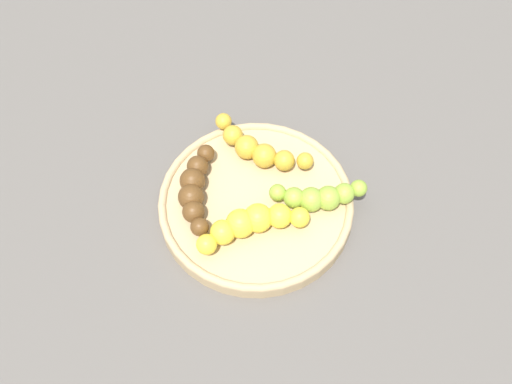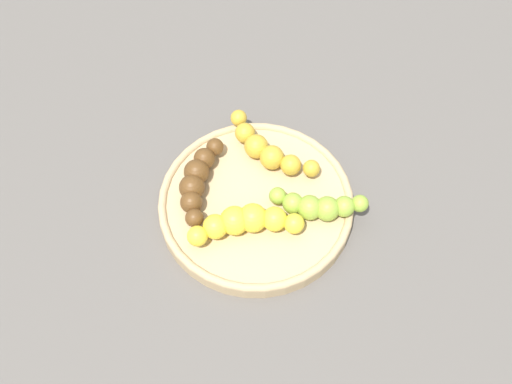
{
  "view_description": "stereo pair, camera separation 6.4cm",
  "coord_description": "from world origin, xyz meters",
  "px_view_note": "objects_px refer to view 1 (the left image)",
  "views": [
    {
      "loc": [
        -0.37,
        0.02,
        0.64
      ],
      "look_at": [
        0.0,
        0.0,
        0.04
      ],
      "focal_mm": 42.23,
      "sensor_mm": 36.0,
      "label": 1
    },
    {
      "loc": [
        -0.37,
        -0.04,
        0.64
      ],
      "look_at": [
        0.0,
        0.0,
        0.04
      ],
      "focal_mm": 42.23,
      "sensor_mm": 36.0,
      "label": 2
    }
  ],
  "objects_px": {
    "banana_green": "(319,196)",
    "banana_spotted": "(258,148)",
    "banana_yellow": "(251,223)",
    "banana_overripe": "(195,188)",
    "fruit_bowl": "(256,203)"
  },
  "relations": [
    {
      "from": "fruit_bowl",
      "to": "banana_yellow",
      "type": "height_order",
      "value": "banana_yellow"
    },
    {
      "from": "banana_green",
      "to": "banana_spotted",
      "type": "distance_m",
      "value": 0.1
    },
    {
      "from": "banana_green",
      "to": "banana_overripe",
      "type": "xyz_separation_m",
      "value": [
        0.02,
        0.15,
        0.0
      ]
    },
    {
      "from": "banana_yellow",
      "to": "banana_spotted",
      "type": "distance_m",
      "value": 0.11
    },
    {
      "from": "banana_yellow",
      "to": "banana_green",
      "type": "xyz_separation_m",
      "value": [
        0.03,
        -0.08,
        -0.0
      ]
    },
    {
      "from": "banana_overripe",
      "to": "banana_green",
      "type": "bearing_deg",
      "value": 177.45
    },
    {
      "from": "banana_yellow",
      "to": "banana_overripe",
      "type": "bearing_deg",
      "value": 35.94
    },
    {
      "from": "banana_spotted",
      "to": "banana_overripe",
      "type": "bearing_deg",
      "value": -20.32
    },
    {
      "from": "fruit_bowl",
      "to": "banana_spotted",
      "type": "xyz_separation_m",
      "value": [
        0.07,
        -0.01,
        0.02
      ]
    },
    {
      "from": "fruit_bowl",
      "to": "banana_green",
      "type": "bearing_deg",
      "value": -96.03
    },
    {
      "from": "fruit_bowl",
      "to": "banana_green",
      "type": "height_order",
      "value": "banana_green"
    },
    {
      "from": "fruit_bowl",
      "to": "banana_overripe",
      "type": "height_order",
      "value": "banana_overripe"
    },
    {
      "from": "banana_yellow",
      "to": "banana_green",
      "type": "height_order",
      "value": "banana_yellow"
    },
    {
      "from": "banana_green",
      "to": "banana_overripe",
      "type": "height_order",
      "value": "banana_overripe"
    },
    {
      "from": "banana_green",
      "to": "banana_spotted",
      "type": "bearing_deg",
      "value": -139.21
    }
  ]
}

